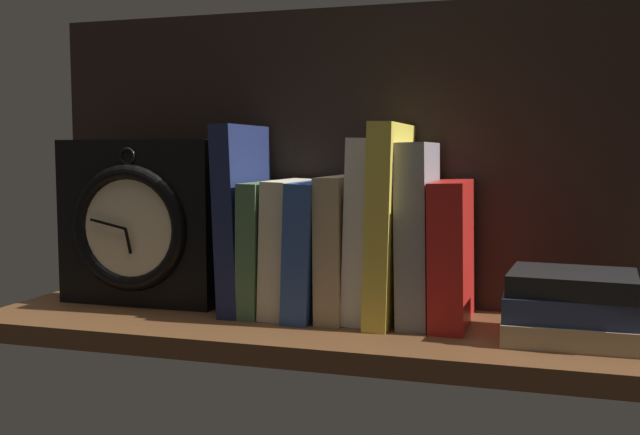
{
  "coord_description": "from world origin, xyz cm",
  "views": [
    {
      "loc": [
        24.72,
        -85.02,
        20.99
      ],
      "look_at": [
        -2.21,
        3.6,
        12.57
      ],
      "focal_mm": 40.77,
      "sensor_mm": 36.0,
      "label": 1
    }
  ],
  "objects_px": {
    "book_tan_shortstories": "(341,246)",
    "book_gray_chess": "(418,233)",
    "book_white_catcher": "(366,229)",
    "book_yellow_seinlanguage": "(390,222)",
    "book_green_romantic": "(265,247)",
    "book_stack_side": "(576,308)",
    "book_navy_bierce": "(244,218)",
    "framed_clock": "(138,223)",
    "book_blue_modern": "(314,248)",
    "book_red_requiem": "(452,253)",
    "book_cream_twain": "(288,246)"
  },
  "relations": [
    {
      "from": "book_gray_chess",
      "to": "framed_clock",
      "type": "bearing_deg",
      "value": -178.03
    },
    {
      "from": "book_blue_modern",
      "to": "book_red_requiem",
      "type": "relative_size",
      "value": 0.98
    },
    {
      "from": "book_blue_modern",
      "to": "book_yellow_seinlanguage",
      "type": "height_order",
      "value": "book_yellow_seinlanguage"
    },
    {
      "from": "book_cream_twain",
      "to": "book_gray_chess",
      "type": "height_order",
      "value": "book_gray_chess"
    },
    {
      "from": "book_green_romantic",
      "to": "book_stack_side",
      "type": "bearing_deg",
      "value": -6.4
    },
    {
      "from": "book_green_romantic",
      "to": "book_red_requiem",
      "type": "relative_size",
      "value": 0.98
    },
    {
      "from": "book_navy_bierce",
      "to": "book_cream_twain",
      "type": "relative_size",
      "value": 1.41
    },
    {
      "from": "book_red_requiem",
      "to": "book_yellow_seinlanguage",
      "type": "bearing_deg",
      "value": 180.0
    },
    {
      "from": "book_green_romantic",
      "to": "book_blue_modern",
      "type": "height_order",
      "value": "book_blue_modern"
    },
    {
      "from": "book_blue_modern",
      "to": "book_yellow_seinlanguage",
      "type": "distance_m",
      "value": 0.11
    },
    {
      "from": "book_navy_bierce",
      "to": "book_blue_modern",
      "type": "xyz_separation_m",
      "value": [
        0.1,
        0.0,
        -0.04
      ]
    },
    {
      "from": "book_green_romantic",
      "to": "book_white_catcher",
      "type": "height_order",
      "value": "book_white_catcher"
    },
    {
      "from": "book_white_catcher",
      "to": "book_gray_chess",
      "type": "height_order",
      "value": "book_white_catcher"
    },
    {
      "from": "book_green_romantic",
      "to": "book_white_catcher",
      "type": "relative_size",
      "value": 0.75
    },
    {
      "from": "book_tan_shortstories",
      "to": "framed_clock",
      "type": "distance_m",
      "value": 0.29
    },
    {
      "from": "book_yellow_seinlanguage",
      "to": "book_gray_chess",
      "type": "height_order",
      "value": "book_yellow_seinlanguage"
    },
    {
      "from": "book_blue_modern",
      "to": "book_gray_chess",
      "type": "relative_size",
      "value": 0.78
    },
    {
      "from": "book_gray_chess",
      "to": "book_stack_side",
      "type": "distance_m",
      "value": 0.2
    },
    {
      "from": "book_navy_bierce",
      "to": "framed_clock",
      "type": "bearing_deg",
      "value": -175.01
    },
    {
      "from": "book_navy_bierce",
      "to": "book_yellow_seinlanguage",
      "type": "bearing_deg",
      "value": 0.0
    },
    {
      "from": "book_blue_modern",
      "to": "framed_clock",
      "type": "distance_m",
      "value": 0.25
    },
    {
      "from": "book_yellow_seinlanguage",
      "to": "framed_clock",
      "type": "distance_m",
      "value": 0.35
    },
    {
      "from": "book_white_catcher",
      "to": "book_red_requiem",
      "type": "relative_size",
      "value": 1.3
    },
    {
      "from": "book_yellow_seinlanguage",
      "to": "book_red_requiem",
      "type": "distance_m",
      "value": 0.08
    },
    {
      "from": "book_tan_shortstories",
      "to": "book_red_requiem",
      "type": "distance_m",
      "value": 0.14
    },
    {
      "from": "book_white_catcher",
      "to": "book_yellow_seinlanguage",
      "type": "relative_size",
      "value": 0.93
    },
    {
      "from": "book_navy_bierce",
      "to": "book_green_romantic",
      "type": "height_order",
      "value": "book_navy_bierce"
    },
    {
      "from": "book_tan_shortstories",
      "to": "book_gray_chess",
      "type": "relative_size",
      "value": 0.81
    },
    {
      "from": "book_white_catcher",
      "to": "framed_clock",
      "type": "xyz_separation_m",
      "value": [
        -0.32,
        -0.01,
        -0.0
      ]
    },
    {
      "from": "framed_clock",
      "to": "book_stack_side",
      "type": "xyz_separation_m",
      "value": [
        0.57,
        -0.03,
        -0.08
      ]
    },
    {
      "from": "framed_clock",
      "to": "book_tan_shortstories",
      "type": "bearing_deg",
      "value": 2.67
    },
    {
      "from": "book_yellow_seinlanguage",
      "to": "book_green_romantic",
      "type": "bearing_deg",
      "value": 180.0
    },
    {
      "from": "book_green_romantic",
      "to": "book_tan_shortstories",
      "type": "xyz_separation_m",
      "value": [
        0.1,
        0.0,
        0.0
      ]
    },
    {
      "from": "book_cream_twain",
      "to": "book_yellow_seinlanguage",
      "type": "distance_m",
      "value": 0.14
    },
    {
      "from": "book_yellow_seinlanguage",
      "to": "book_stack_side",
      "type": "relative_size",
      "value": 1.4
    },
    {
      "from": "book_yellow_seinlanguage",
      "to": "book_navy_bierce",
      "type": "bearing_deg",
      "value": 180.0
    },
    {
      "from": "framed_clock",
      "to": "book_yellow_seinlanguage",
      "type": "bearing_deg",
      "value": 2.18
    },
    {
      "from": "book_white_catcher",
      "to": "book_gray_chess",
      "type": "xyz_separation_m",
      "value": [
        0.07,
        0.0,
        -0.0
      ]
    },
    {
      "from": "book_tan_shortstories",
      "to": "framed_clock",
      "type": "relative_size",
      "value": 0.79
    },
    {
      "from": "book_gray_chess",
      "to": "book_tan_shortstories",
      "type": "bearing_deg",
      "value": 180.0
    },
    {
      "from": "framed_clock",
      "to": "book_blue_modern",
      "type": "bearing_deg",
      "value": 3.05
    },
    {
      "from": "book_green_romantic",
      "to": "book_gray_chess",
      "type": "xyz_separation_m",
      "value": [
        0.2,
        0.0,
        0.03
      ]
    },
    {
      "from": "book_navy_bierce",
      "to": "book_red_requiem",
      "type": "height_order",
      "value": "book_navy_bierce"
    },
    {
      "from": "book_navy_bierce",
      "to": "book_stack_side",
      "type": "relative_size",
      "value": 1.4
    },
    {
      "from": "book_white_catcher",
      "to": "book_cream_twain",
      "type": "bearing_deg",
      "value": 180.0
    },
    {
      "from": "book_white_catcher",
      "to": "book_navy_bierce",
      "type": "bearing_deg",
      "value": 180.0
    },
    {
      "from": "book_gray_chess",
      "to": "book_red_requiem",
      "type": "bearing_deg",
      "value": 0.0
    },
    {
      "from": "book_cream_twain",
      "to": "book_gray_chess",
      "type": "distance_m",
      "value": 0.17
    },
    {
      "from": "book_tan_shortstories",
      "to": "book_stack_side",
      "type": "relative_size",
      "value": 1.03
    },
    {
      "from": "book_gray_chess",
      "to": "book_red_requiem",
      "type": "distance_m",
      "value": 0.05
    }
  ]
}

